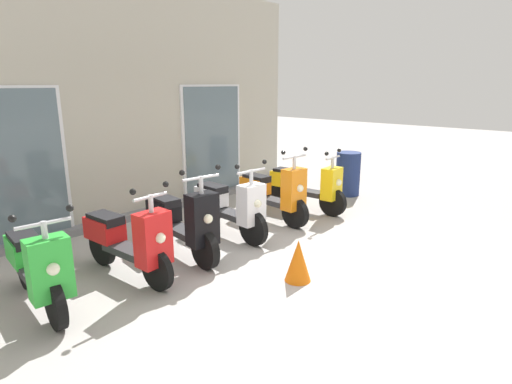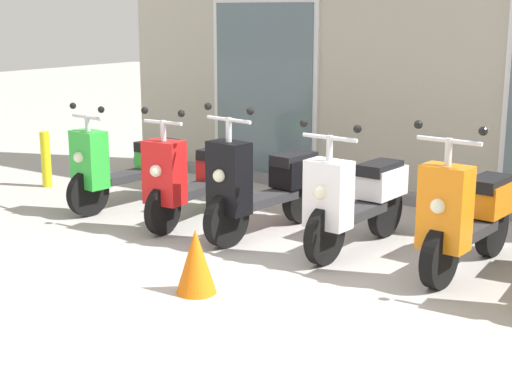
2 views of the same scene
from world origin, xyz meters
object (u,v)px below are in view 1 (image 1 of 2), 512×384
traffic_cone (298,260)px  trash_bin (348,174)px  scooter_yellow (307,186)px  scooter_green (37,266)px  scooter_red (128,239)px  scooter_black (183,222)px  scooter_orange (274,193)px  scooter_white (230,206)px

traffic_cone → trash_bin: size_ratio=0.57×
scooter_yellow → traffic_cone: scooter_yellow is taller
scooter_green → scooter_red: (1.03, -0.08, 0.02)m
scooter_black → scooter_orange: size_ratio=1.06×
traffic_cone → scooter_red: bearing=129.2°
scooter_orange → traffic_cone: 2.30m
scooter_orange → scooter_yellow: (0.90, -0.05, -0.03)m
scooter_green → scooter_orange: (3.90, -0.01, 0.02)m
scooter_orange → scooter_yellow: bearing=-3.1°
scooter_green → scooter_black: 1.89m
scooter_white → scooter_yellow: 1.94m
scooter_red → scooter_green: bearing=175.6°
scooter_orange → trash_bin: bearing=-0.8°
scooter_black → trash_bin: (4.46, 0.01, -0.04)m
scooter_red → scooter_orange: size_ratio=1.04×
scooter_yellow → trash_bin: 1.54m
scooter_black → trash_bin: size_ratio=1.80×
scooter_red → scooter_black: scooter_black is taller
scooter_white → scooter_yellow: size_ratio=0.97×
scooter_red → scooter_orange: (2.87, 0.07, 0.00)m
scooter_orange → traffic_cone: size_ratio=3.01×
scooter_yellow → traffic_cone: size_ratio=3.18×
scooter_black → trash_bin: bearing=0.1°
scooter_orange → traffic_cone: (-1.57, -1.67, -0.24)m
scooter_red → scooter_yellow: scooter_red is taller
scooter_black → traffic_cone: size_ratio=3.18×
scooter_orange → scooter_red: bearing=-178.6°
scooter_white → trash_bin: scooter_white is taller
scooter_red → trash_bin: scooter_red is taller
scooter_orange → trash_bin: scooter_orange is taller
scooter_yellow → traffic_cone: (-2.47, -1.62, -0.21)m
scooter_red → scooter_black: bearing=1.6°
scooter_white → scooter_green: bearing=-179.8°
scooter_white → traffic_cone: bearing=-107.5°
scooter_green → trash_bin: 6.34m
scooter_white → scooter_yellow: (1.94, -0.07, -0.03)m
traffic_cone → trash_bin: 4.33m
scooter_black → scooter_white: scooter_black is taller
scooter_white → scooter_red: bearing=-177.3°
scooter_green → scooter_black: bearing=-1.7°
scooter_green → scooter_orange: scooter_orange is taller
scooter_green → scooter_yellow: (4.80, -0.06, -0.01)m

